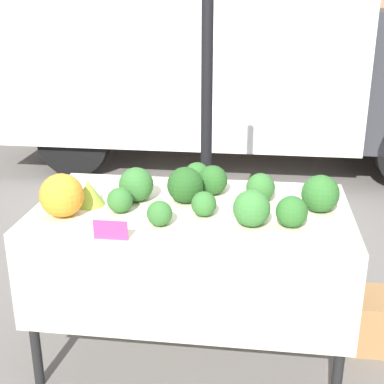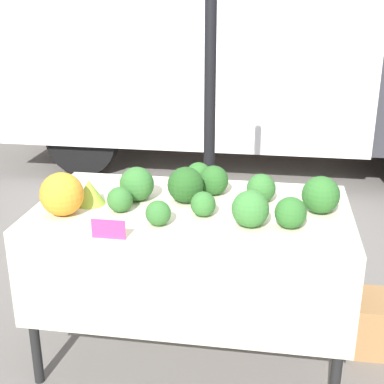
# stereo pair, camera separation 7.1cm
# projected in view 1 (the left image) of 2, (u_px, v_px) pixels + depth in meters

# --- Properties ---
(ground_plane) EXTENTS (40.00, 40.00, 0.00)m
(ground_plane) POSITION_uv_depth(u_px,v_px,m) (192.00, 349.00, 3.05)
(ground_plane) COLOR slate
(tent_pole) EXTENTS (0.07, 0.07, 2.30)m
(tent_pole) POSITION_uv_depth(u_px,v_px,m) (206.00, 124.00, 3.28)
(tent_pole) COLOR black
(tent_pole) RESTS_ON ground_plane
(parked_truck) EXTENTS (5.35, 1.99, 2.29)m
(parked_truck) POSITION_uv_depth(u_px,v_px,m) (226.00, 55.00, 6.16)
(parked_truck) COLOR white
(parked_truck) RESTS_ON ground_plane
(market_table) EXTENTS (1.61, 0.90, 0.88)m
(market_table) POSITION_uv_depth(u_px,v_px,m) (190.00, 232.00, 2.72)
(market_table) COLOR beige
(market_table) RESTS_ON ground_plane
(orange_cauliflower) EXTENTS (0.22, 0.22, 0.22)m
(orange_cauliflower) POSITION_uv_depth(u_px,v_px,m) (62.00, 195.00, 2.59)
(orange_cauliflower) COLOR orange
(orange_cauliflower) RESTS_ON market_table
(romanesco_head) EXTENTS (0.16, 0.16, 0.13)m
(romanesco_head) POSITION_uv_depth(u_px,v_px,m) (89.00, 193.00, 2.75)
(romanesco_head) COLOR #93B238
(romanesco_head) RESTS_ON market_table
(broccoli_head_0) EXTENTS (0.13, 0.13, 0.13)m
(broccoli_head_0) POSITION_uv_depth(u_px,v_px,m) (120.00, 200.00, 2.65)
(broccoli_head_0) COLOR #336B2D
(broccoli_head_0) RESTS_ON market_table
(broccoli_head_1) EXTENTS (0.14, 0.14, 0.14)m
(broccoli_head_1) POSITION_uv_depth(u_px,v_px,m) (197.00, 175.00, 3.01)
(broccoli_head_1) COLOR #2D6628
(broccoli_head_1) RESTS_ON market_table
(broccoli_head_2) EXTENTS (0.19, 0.19, 0.19)m
(broccoli_head_2) POSITION_uv_depth(u_px,v_px,m) (320.00, 194.00, 2.65)
(broccoli_head_2) COLOR #2D6628
(broccoli_head_2) RESTS_ON market_table
(broccoli_head_3) EXTENTS (0.16, 0.16, 0.16)m
(broccoli_head_3) POSITION_uv_depth(u_px,v_px,m) (213.00, 180.00, 2.89)
(broccoli_head_3) COLOR #285B23
(broccoli_head_3) RESTS_ON market_table
(broccoli_head_4) EXTENTS (0.18, 0.18, 0.18)m
(broccoli_head_4) POSITION_uv_depth(u_px,v_px,m) (252.00, 208.00, 2.49)
(broccoli_head_4) COLOR #387533
(broccoli_head_4) RESTS_ON market_table
(broccoli_head_5) EXTENTS (0.15, 0.15, 0.15)m
(broccoli_head_5) POSITION_uv_depth(u_px,v_px,m) (261.00, 187.00, 2.79)
(broccoli_head_5) COLOR #336B2D
(broccoli_head_5) RESTS_ON market_table
(broccoli_head_6) EXTENTS (0.15, 0.15, 0.15)m
(broccoli_head_6) POSITION_uv_depth(u_px,v_px,m) (292.00, 212.00, 2.48)
(broccoli_head_6) COLOR #2D6628
(broccoli_head_6) RESTS_ON market_table
(broccoli_head_7) EXTENTS (0.12, 0.12, 0.12)m
(broccoli_head_7) POSITION_uv_depth(u_px,v_px,m) (160.00, 213.00, 2.50)
(broccoli_head_7) COLOR #336B2D
(broccoli_head_7) RESTS_ON market_table
(broccoli_head_8) EXTENTS (0.19, 0.19, 0.19)m
(broccoli_head_8) POSITION_uv_depth(u_px,v_px,m) (185.00, 185.00, 2.77)
(broccoli_head_8) COLOR #23511E
(broccoli_head_8) RESTS_ON market_table
(broccoli_head_9) EXTENTS (0.12, 0.12, 0.12)m
(broccoli_head_9) POSITION_uv_depth(u_px,v_px,m) (204.00, 204.00, 2.61)
(broccoli_head_9) COLOR #336B2D
(broccoli_head_9) RESTS_ON market_table
(broccoli_head_10) EXTENTS (0.18, 0.18, 0.18)m
(broccoli_head_10) POSITION_uv_depth(u_px,v_px,m) (136.00, 185.00, 2.79)
(broccoli_head_10) COLOR #336B2D
(broccoli_head_10) RESTS_ON market_table
(price_sign) EXTENTS (0.16, 0.01, 0.09)m
(price_sign) POSITION_uv_depth(u_px,v_px,m) (110.00, 230.00, 2.36)
(price_sign) COLOR #E53D84
(price_sign) RESTS_ON market_table
(produce_crate) EXTENTS (0.40, 0.31, 0.31)m
(produce_crate) POSITION_uv_depth(u_px,v_px,m) (384.00, 321.00, 3.04)
(produce_crate) COLOR #9E7042
(produce_crate) RESTS_ON ground_plane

